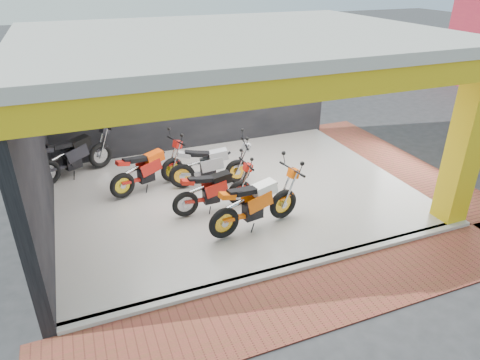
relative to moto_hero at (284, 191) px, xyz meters
name	(u,v)px	position (x,y,z in m)	size (l,w,h in m)	color
ground	(272,239)	(-0.47, -0.48, -0.76)	(80.00, 80.00, 0.00)	#2D2D30
showroom_floor	(236,193)	(-0.47, 1.52, -0.71)	(8.00, 6.00, 0.10)	silver
showroom_ceiling	(235,36)	(-0.47, 1.52, 2.84)	(8.40, 6.40, 0.20)	beige
back_wall	(195,90)	(-0.47, 4.62, 0.99)	(8.20, 0.20, 3.50)	black
left_wall	(32,151)	(-4.57, 1.52, 0.99)	(0.20, 6.20, 3.50)	black
corner_column	(466,144)	(3.28, -1.23, 0.99)	(0.50, 0.50, 3.50)	gold
header_beam_front	(310,86)	(-0.47, -1.48, 2.54)	(8.40, 0.30, 0.40)	gold
header_beam_right	(394,40)	(3.53, 1.52, 2.54)	(0.30, 6.40, 0.40)	gold
floor_kerb	(297,267)	(-0.47, -1.50, -0.71)	(8.00, 0.20, 0.10)	silver
paver_front	(320,297)	(-0.47, -2.28, -0.75)	(9.00, 1.40, 0.03)	brown
paver_right	(398,163)	(4.33, 1.52, -0.75)	(1.40, 7.00, 0.03)	brown
moto_hero	(284,191)	(0.00, 0.00, 0.00)	(2.17, 0.80, 1.33)	#FF610A
moto_row_a	(238,160)	(-0.29, 1.84, -0.04)	(2.05, 0.76, 1.25)	#9B9DA2
moto_row_b	(240,181)	(-0.63, 0.87, -0.08)	(1.91, 0.71, 1.17)	red
moto_row_c	(171,158)	(-1.73, 2.55, -0.04)	(2.02, 0.75, 1.24)	#B51A13
moto_row_d	(99,144)	(-3.27, 4.02, 0.01)	(2.19, 0.81, 1.34)	black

